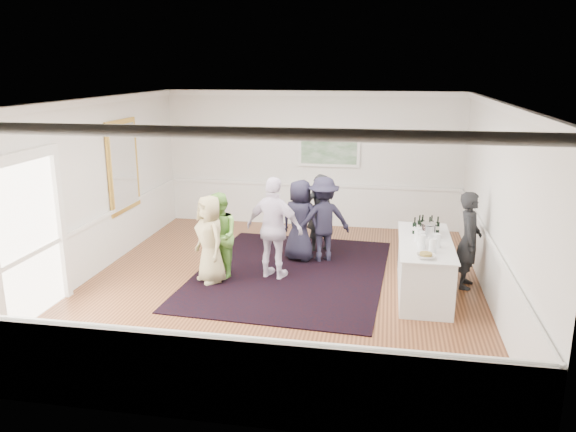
% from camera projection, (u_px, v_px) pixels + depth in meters
% --- Properties ---
extents(floor, '(8.00, 8.00, 0.00)m').
position_uv_depth(floor, '(281.00, 285.00, 9.88)').
color(floor, brown).
rests_on(floor, ground).
extents(ceiling, '(7.00, 8.00, 0.02)m').
position_uv_depth(ceiling, '(280.00, 100.00, 9.05)').
color(ceiling, white).
rests_on(ceiling, wall_back).
extents(wall_left, '(0.02, 8.00, 3.20)m').
position_uv_depth(wall_left, '(89.00, 189.00, 10.06)').
color(wall_left, white).
rests_on(wall_left, floor).
extents(wall_right, '(0.02, 8.00, 3.20)m').
position_uv_depth(wall_right, '(497.00, 206.00, 8.87)').
color(wall_right, white).
rests_on(wall_right, floor).
extents(wall_back, '(7.00, 0.02, 3.20)m').
position_uv_depth(wall_back, '(312.00, 159.00, 13.27)').
color(wall_back, white).
rests_on(wall_back, floor).
extents(wall_front, '(7.00, 0.02, 3.20)m').
position_uv_depth(wall_front, '(205.00, 285.00, 5.66)').
color(wall_front, white).
rests_on(wall_front, floor).
extents(wainscoting, '(7.00, 8.00, 1.00)m').
position_uv_depth(wainscoting, '(280.00, 258.00, 9.75)').
color(wainscoting, white).
rests_on(wainscoting, floor).
extents(mirror, '(0.05, 1.25, 1.85)m').
position_uv_depth(mirror, '(123.00, 166.00, 11.24)').
color(mirror, gold).
rests_on(mirror, wall_left).
extents(doorway, '(0.10, 1.78, 2.56)m').
position_uv_depth(doorway, '(27.00, 228.00, 8.29)').
color(doorway, white).
rests_on(doorway, wall_left).
extents(landscape_painting, '(1.44, 0.06, 0.66)m').
position_uv_depth(landscape_painting, '(329.00, 153.00, 13.10)').
color(landscape_painting, white).
rests_on(landscape_painting, wall_back).
extents(area_rug, '(3.65, 4.65, 0.02)m').
position_uv_depth(area_rug, '(291.00, 273.00, 10.46)').
color(area_rug, black).
rests_on(area_rug, floor).
extents(serving_table, '(0.87, 2.29, 0.93)m').
position_uv_depth(serving_table, '(424.00, 267.00, 9.44)').
color(serving_table, silver).
rests_on(serving_table, floor).
extents(bartender, '(0.52, 0.68, 1.69)m').
position_uv_depth(bartender, '(469.00, 240.00, 9.63)').
color(bartender, black).
rests_on(bartender, floor).
extents(guest_tan, '(0.90, 0.91, 1.58)m').
position_uv_depth(guest_tan, '(210.00, 239.00, 9.86)').
color(guest_tan, tan).
rests_on(guest_tan, floor).
extents(guest_green, '(0.93, 0.97, 1.57)m').
position_uv_depth(guest_green, '(219.00, 236.00, 10.06)').
color(guest_green, '#76BA4A').
rests_on(guest_green, floor).
extents(guest_lilac, '(1.17, 0.73, 1.86)m').
position_uv_depth(guest_lilac, '(274.00, 229.00, 10.00)').
color(guest_lilac, silver).
rests_on(guest_lilac, floor).
extents(guest_dark_a, '(1.24, 0.99, 1.68)m').
position_uv_depth(guest_dark_a, '(323.00, 219.00, 10.94)').
color(guest_dark_a, black).
rests_on(guest_dark_a, floor).
extents(guest_dark_b, '(0.71, 0.64, 1.63)m').
position_uv_depth(guest_dark_b, '(319.00, 213.00, 11.53)').
color(guest_dark_b, black).
rests_on(guest_dark_b, floor).
extents(guest_navy, '(0.92, 0.75, 1.62)m').
position_uv_depth(guest_navy, '(300.00, 221.00, 10.98)').
color(guest_navy, black).
rests_on(guest_navy, floor).
extents(wine_bottles, '(0.47, 0.26, 0.31)m').
position_uv_depth(wine_bottles, '(425.00, 224.00, 9.75)').
color(wine_bottles, black).
rests_on(wine_bottles, serving_table).
extents(juice_pitchers, '(0.40, 0.68, 0.24)m').
position_uv_depth(juice_pitchers, '(426.00, 240.00, 8.98)').
color(juice_pitchers, '#70AC3D').
rests_on(juice_pitchers, serving_table).
extents(ice_bucket, '(0.26, 0.26, 0.25)m').
position_uv_depth(ice_bucket, '(429.00, 231.00, 9.49)').
color(ice_bucket, silver).
rests_on(ice_bucket, serving_table).
extents(nut_bowl, '(0.29, 0.29, 0.08)m').
position_uv_depth(nut_bowl, '(426.00, 255.00, 8.48)').
color(nut_bowl, white).
rests_on(nut_bowl, serving_table).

